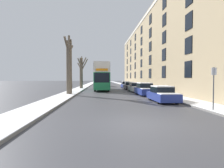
{
  "coord_description": "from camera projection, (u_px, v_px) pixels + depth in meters",
  "views": [
    {
      "loc": [
        -1.71,
        -7.78,
        2.04
      ],
      "look_at": [
        -0.08,
        18.0,
        1.25
      ],
      "focal_mm": 28.0,
      "sensor_mm": 36.0,
      "label": 1
    }
  ],
  "objects": [
    {
      "name": "oncoming_van",
      "position": [
        102.0,
        82.0,
        46.42
      ],
      "size": [
        2.01,
        5.81,
        2.14
      ],
      "color": "white",
      "rests_on": "ground"
    },
    {
      "name": "terrace_facade_right",
      "position": [
        162.0,
        54.0,
        37.93
      ],
      "size": [
        9.1,
        53.98,
        14.9
      ],
      "color": "tan",
      "rests_on": "ground"
    },
    {
      "name": "parked_car_0",
      "position": [
        162.0,
        94.0,
        15.39
      ],
      "size": [
        1.76,
        4.07,
        1.41
      ],
      "color": "navy",
      "rests_on": "ground"
    },
    {
      "name": "parked_car_1",
      "position": [
        145.0,
        89.0,
        21.6
      ],
      "size": [
        1.79,
        4.44,
        1.55
      ],
      "color": "navy",
      "rests_on": "ground"
    },
    {
      "name": "pedestrian_left_sidewalk",
      "position": [
        71.0,
        86.0,
        24.94
      ],
      "size": [
        0.37,
        0.37,
        1.69
      ],
      "rotation": [
        0.0,
        0.0,
        3.72
      ],
      "color": "#4C4742",
      "rests_on": "ground"
    },
    {
      "name": "street_sign_post",
      "position": [
        214.0,
        87.0,
        10.52
      ],
      "size": [
        0.32,
        0.07,
        2.74
      ],
      "color": "#4C4F54",
      "rests_on": "ground"
    },
    {
      "name": "bare_tree_left_1",
      "position": [
        81.0,
        72.0,
        34.79
      ],
      "size": [
        2.3,
        3.51,
        6.81
      ],
      "color": "brown",
      "rests_on": "ground"
    },
    {
      "name": "double_decker_bus",
      "position": [
        102.0,
        76.0,
        30.95
      ],
      "size": [
        2.54,
        10.53,
        4.61
      ],
      "color": "#1E7A47",
      "rests_on": "ground"
    },
    {
      "name": "parked_car_2",
      "position": [
        135.0,
        87.0,
        27.38
      ],
      "size": [
        1.76,
        4.55,
        1.46
      ],
      "color": "#9EA3AD",
      "rests_on": "ground"
    },
    {
      "name": "parked_car_4",
      "position": [
        126.0,
        85.0,
        38.46
      ],
      "size": [
        1.72,
        4.33,
        1.5
      ],
      "color": "navy",
      "rests_on": "ground"
    },
    {
      "name": "sidewalk_right",
      "position": [
        123.0,
        84.0,
        61.18
      ],
      "size": [
        2.27,
        130.0,
        0.16
      ],
      "color": "slate",
      "rests_on": "ground"
    },
    {
      "name": "sidewalk_left",
      "position": [
        89.0,
        84.0,
        60.43
      ],
      "size": [
        2.27,
        130.0,
        0.16
      ],
      "color": "slate",
      "rests_on": "ground"
    },
    {
      "name": "parked_car_3",
      "position": [
        129.0,
        86.0,
        33.13
      ],
      "size": [
        1.85,
        4.12,
        1.44
      ],
      "color": "black",
      "rests_on": "ground"
    },
    {
      "name": "bare_tree_left_0",
      "position": [
        69.0,
        65.0,
        21.62
      ],
      "size": [
        1.06,
        4.05,
        7.05
      ],
      "color": "brown",
      "rests_on": "ground"
    },
    {
      "name": "ground_plane",
      "position": [
        139.0,
        123.0,
        7.93
      ],
      "size": [
        320.0,
        320.0,
        0.0
      ],
      "primitive_type": "plane",
      "color": "#424247"
    }
  ]
}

